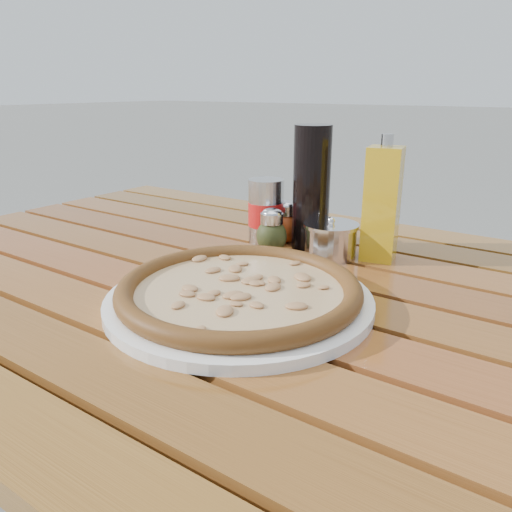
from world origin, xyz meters
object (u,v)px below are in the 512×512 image
Objects in this scene: olive_oil_cruet at (382,204)px; dark_bottle at (311,188)px; plate at (239,300)px; pepper_shaker at (287,222)px; table at (249,322)px; pizza at (239,289)px; soda_can at (266,212)px; oregano_shaker at (272,232)px; parmesan_tin at (330,239)px.

dark_bottle is at bearing -174.69° from olive_oil_cruet.
pepper_shaker is at bearing 109.10° from plate.
olive_oil_cruet reaches higher than plate.
dark_bottle reaches higher than table.
pizza is at bearing -105.56° from olive_oil_cruet.
soda_can is 0.22m from olive_oil_cruet.
table is 0.14m from pizza.
pepper_shaker is at bearing 109.10° from pizza.
oregano_shaker reaches higher than plate.
oregano_shaker is (-0.04, 0.12, 0.11)m from table.
olive_oil_cruet is at bearing 74.44° from pizza.
soda_can is (-0.04, 0.05, 0.02)m from oregano_shaker.
soda_can is (-0.09, -0.02, -0.05)m from dark_bottle.
parmesan_tin is (0.06, 0.17, 0.11)m from table.
table is 3.89× the size of plate.
soda_can reaches higher than table.
soda_can reaches higher than parmesan_tin.
pizza is at bearing -91.70° from parmesan_tin.
oregano_shaker is (-0.09, 0.21, 0.03)m from plate.
plate is 0.32m from olive_oil_cruet.
olive_oil_cruet is (0.13, 0.01, -0.01)m from dark_bottle.
dark_bottle is at bearing 10.92° from soda_can.
pepper_shaker reaches higher than table.
dark_bottle reaches higher than plate.
olive_oil_cruet is at bearing 57.35° from table.
table is 17.07× the size of oregano_shaker.
parmesan_tin reaches higher than plate.
dark_bottle is at bearing 99.39° from plate.
plate is 1.71× the size of olive_oil_cruet.
oregano_shaker is 0.39× the size of olive_oil_cruet.
table is at bearing 118.32° from plate.
pepper_shaker reaches higher than parmesan_tin.
pizza is at bearing -67.85° from oregano_shaker.
olive_oil_cruet reaches higher than oregano_shaker.
olive_oil_cruet is 0.11m from parmesan_tin.
plate is 1.64× the size of dark_bottle.
plate reaches higher than table.
soda_can is at bearing -172.42° from olive_oil_cruet.
plate is 0.26m from parmesan_tin.
soda_can reaches higher than plate.
parmesan_tin is (0.01, 0.26, 0.02)m from plate.
dark_bottle is at bearing 89.39° from table.
parmesan_tin is at bearing -153.87° from olive_oil_cruet.
olive_oil_cruet is (0.08, 0.29, 0.09)m from plate.
dark_bottle reaches higher than pizza.
pizza is 0.30m from dark_bottle.
dark_bottle reaches higher than soda_can.
soda_can is (-0.13, 0.26, 0.05)m from plate.
parmesan_tin reaches higher than pizza.
pepper_shaker is 0.19m from olive_oil_cruet.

